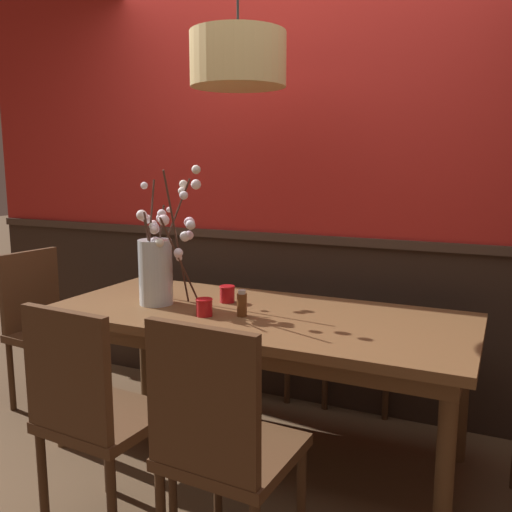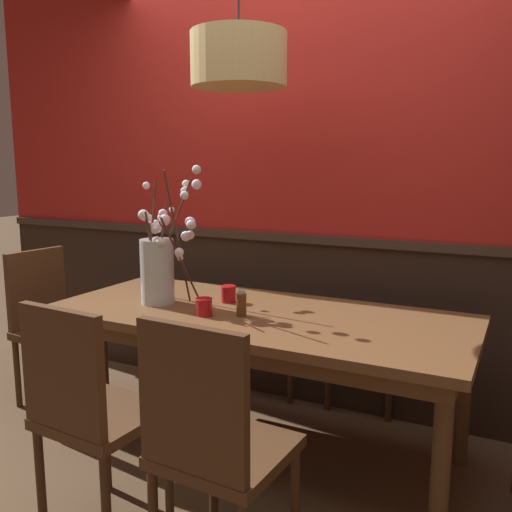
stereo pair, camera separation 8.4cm
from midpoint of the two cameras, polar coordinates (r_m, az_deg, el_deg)
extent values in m
plane|color=brown|center=(2.97, 0.86, -19.71)|extent=(24.00, 24.00, 0.00)
cube|color=#2D2119|center=(3.41, 6.37, -6.76)|extent=(4.87, 0.12, 0.99)
cube|color=#3E2E24|center=(3.29, 6.48, 1.88)|extent=(4.87, 0.14, 0.05)
cube|color=#B2231E|center=(3.30, 6.83, 16.64)|extent=(4.87, 0.12, 1.73)
cube|color=brown|center=(2.69, 0.90, -6.29)|extent=(2.06, 0.90, 0.04)
cube|color=brown|center=(2.71, 0.89, -7.54)|extent=(1.95, 0.79, 0.08)
cylinder|color=brown|center=(3.06, -18.65, -12.08)|extent=(0.07, 0.07, 0.69)
cylinder|color=brown|center=(2.27, 19.74, -20.16)|extent=(0.07, 0.07, 0.69)
cylinder|color=brown|center=(3.57, -10.38, -8.63)|extent=(0.07, 0.07, 0.69)
cylinder|color=brown|center=(2.91, 21.58, -13.42)|extent=(0.07, 0.07, 0.69)
cube|color=#4C301C|center=(3.52, -19.10, -7.60)|extent=(0.46, 0.45, 0.04)
cube|color=#4C301C|center=(3.61, -21.25, -3.11)|extent=(0.07, 0.40, 0.47)
cylinder|color=#412917|center=(3.58, -14.74, -11.06)|extent=(0.04, 0.04, 0.42)
cylinder|color=#412917|center=(3.36, -19.29, -12.66)|extent=(0.04, 0.04, 0.42)
cylinder|color=#412917|center=(3.84, -18.55, -9.81)|extent=(0.04, 0.04, 0.42)
cylinder|color=#412917|center=(3.64, -22.98, -11.17)|extent=(0.04, 0.04, 0.42)
cube|color=#4C301C|center=(3.56, 2.67, -6.83)|extent=(0.45, 0.41, 0.04)
cube|color=#4C301C|center=(3.65, 3.92, -2.15)|extent=(0.42, 0.05, 0.48)
cylinder|color=#412917|center=(3.41, 4.33, -11.75)|extent=(0.04, 0.04, 0.43)
cylinder|color=#412917|center=(3.57, -1.36, -10.73)|extent=(0.04, 0.04, 0.43)
cylinder|color=#412917|center=(3.70, 6.49, -10.03)|extent=(0.04, 0.04, 0.43)
cylinder|color=#412917|center=(3.85, 1.16, -9.19)|extent=(0.04, 0.04, 0.43)
cube|color=#4C301C|center=(2.32, -14.57, -15.85)|extent=(0.45, 0.43, 0.04)
cube|color=#4C301C|center=(2.11, -18.45, -11.24)|extent=(0.40, 0.06, 0.46)
cylinder|color=#412917|center=(2.65, -14.42, -18.33)|extent=(0.04, 0.04, 0.44)
cylinder|color=#412917|center=(2.44, -8.05, -20.77)|extent=(0.04, 0.04, 0.44)
cylinder|color=#412917|center=(2.46, -20.55, -21.09)|extent=(0.04, 0.04, 0.44)
cylinder|color=#412917|center=(2.22, -14.18, -24.28)|extent=(0.04, 0.04, 0.44)
cube|color=#4C301C|center=(3.39, 12.10, -7.74)|extent=(0.44, 0.43, 0.04)
cube|color=#4C301C|center=(3.50, 12.87, -3.11)|extent=(0.40, 0.05, 0.44)
cylinder|color=#412917|center=(3.28, 14.42, -12.87)|extent=(0.04, 0.04, 0.43)
cylinder|color=#412917|center=(3.35, 8.25, -12.18)|extent=(0.04, 0.04, 0.43)
cylinder|color=#412917|center=(3.60, 15.39, -10.84)|extent=(0.04, 0.04, 0.43)
cylinder|color=#412917|center=(3.66, 9.77, -10.26)|extent=(0.04, 0.04, 0.43)
cube|color=#4C301C|center=(2.05, -1.88, -19.65)|extent=(0.45, 0.45, 0.04)
cube|color=#4C301C|center=(1.79, -5.32, -14.75)|extent=(0.41, 0.06, 0.49)
cylinder|color=#412917|center=(2.39, -3.38, -21.62)|extent=(0.04, 0.04, 0.43)
cylinder|color=#412917|center=(2.24, 5.25, -23.98)|extent=(0.04, 0.04, 0.43)
cylinder|color=silver|center=(2.86, -9.42, -1.60)|extent=(0.17, 0.17, 0.33)
cylinder|color=silver|center=(2.88, -9.35, -4.07)|extent=(0.15, 0.15, 0.07)
cylinder|color=#472D23|center=(2.76, -6.95, -0.49)|extent=(0.05, 0.28, 0.47)
sphere|color=white|center=(2.69, -5.74, 3.18)|extent=(0.04, 0.04, 0.04)
sphere|color=white|center=(2.67, -5.89, 3.26)|extent=(0.05, 0.05, 0.05)
sphere|color=white|center=(2.76, -7.05, -0.16)|extent=(0.03, 0.03, 0.03)
sphere|color=white|center=(2.72, -7.13, 0.38)|extent=(0.05, 0.05, 0.05)
sphere|color=white|center=(2.72, -6.02, 2.19)|extent=(0.04, 0.04, 0.04)
sphere|color=white|center=(2.75, -7.18, 0.19)|extent=(0.04, 0.04, 0.04)
cylinder|color=#472D23|center=(2.80, -9.69, -0.25)|extent=(0.03, 0.10, 0.48)
sphere|color=white|center=(2.78, -9.84, 0.92)|extent=(0.04, 0.04, 0.04)
sphere|color=white|center=(2.74, -8.80, 4.38)|extent=(0.05, 0.05, 0.05)
sphere|color=white|center=(2.76, -9.02, 1.43)|extent=(0.04, 0.04, 0.04)
sphere|color=white|center=(2.81, -10.26, 0.44)|extent=(0.04, 0.04, 0.04)
sphere|color=white|center=(2.81, -9.48, 1.60)|extent=(0.04, 0.04, 0.04)
sphere|color=white|center=(2.72, -8.60, 3.75)|extent=(0.06, 0.06, 0.06)
cylinder|color=#472D23|center=(2.87, -9.16, 0.25)|extent=(0.03, 0.11, 0.50)
sphere|color=white|center=(2.87, -10.21, 3.83)|extent=(0.05, 0.05, 0.05)
sphere|color=white|center=(2.88, -9.37, 2.83)|extent=(0.04, 0.04, 0.04)
sphere|color=white|center=(2.89, -9.59, 3.37)|extent=(0.04, 0.04, 0.04)
cylinder|color=#472D23|center=(2.83, -9.72, -0.53)|extent=(0.04, 0.09, 0.44)
sphere|color=white|center=(2.80, -9.47, 3.04)|extent=(0.04, 0.04, 0.04)
sphere|color=white|center=(2.75, -8.83, 3.96)|extent=(0.05, 0.05, 0.05)
sphere|color=white|center=(2.76, -9.59, 2.71)|extent=(0.04, 0.04, 0.04)
sphere|color=white|center=(2.82, -10.04, 0.26)|extent=(0.06, 0.06, 0.06)
cylinder|color=#472D23|center=(2.74, -7.30, 1.77)|extent=(0.03, 0.24, 0.68)
sphere|color=white|center=(2.68, -6.57, 6.30)|extent=(0.04, 0.04, 0.04)
sphere|color=white|center=(2.68, -5.30, 7.43)|extent=(0.05, 0.05, 0.05)
sphere|color=white|center=(2.65, -5.29, 8.95)|extent=(0.04, 0.04, 0.04)
sphere|color=white|center=(2.72, -6.44, 2.07)|extent=(0.05, 0.05, 0.05)
sphere|color=white|center=(2.71, -5.98, 3.52)|extent=(0.05, 0.05, 0.05)
cylinder|color=#472D23|center=(2.82, -10.05, 1.40)|extent=(0.03, 0.10, 0.63)
sphere|color=white|center=(2.79, -10.81, 4.23)|extent=(0.05, 0.05, 0.05)
sphere|color=white|center=(2.84, -10.53, 7.23)|extent=(0.04, 0.04, 0.04)
sphere|color=white|center=(2.80, -9.78, 3.14)|extent=(0.03, 0.03, 0.03)
sphere|color=white|center=(2.81, -10.59, 4.05)|extent=(0.05, 0.05, 0.05)
cylinder|color=#472D23|center=(2.93, -8.24, 1.80)|extent=(0.33, 0.05, 0.64)
sphere|color=white|center=(2.97, -7.98, 4.81)|extent=(0.03, 0.03, 0.03)
sphere|color=white|center=(2.99, -6.65, 6.74)|extent=(0.04, 0.04, 0.04)
sphere|color=white|center=(3.04, -6.49, 7.46)|extent=(0.05, 0.05, 0.05)
cylinder|color=red|center=(2.62, -4.52, -5.30)|extent=(0.08, 0.08, 0.08)
torus|color=red|center=(2.61, -4.53, -4.49)|extent=(0.08, 0.08, 0.01)
cylinder|color=silver|center=(2.63, -4.52, -5.56)|extent=(0.05, 0.05, 0.04)
cylinder|color=red|center=(2.87, -2.05, -3.96)|extent=(0.08, 0.08, 0.09)
torus|color=red|center=(2.86, -2.05, -3.18)|extent=(0.08, 0.08, 0.01)
cylinder|color=silver|center=(2.87, -2.05, -4.21)|extent=(0.05, 0.05, 0.04)
cylinder|color=brown|center=(2.60, -0.60, -5.12)|extent=(0.05, 0.05, 0.11)
cylinder|color=beige|center=(2.59, -0.60, -3.75)|extent=(0.04, 0.04, 0.02)
cylinder|color=tan|center=(2.73, -0.88, 19.74)|extent=(0.45, 0.45, 0.25)
sphere|color=#F9EAB7|center=(2.72, -0.88, 18.97)|extent=(0.14, 0.14, 0.14)
camera|label=1|loc=(0.04, -89.09, 0.15)|focal=38.43mm
camera|label=2|loc=(0.04, 90.91, -0.15)|focal=38.43mm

